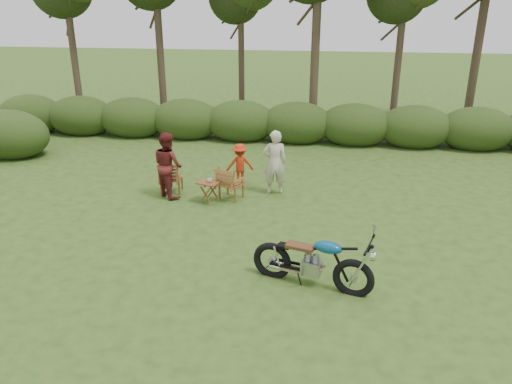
# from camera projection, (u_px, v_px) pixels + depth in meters

# --- Properties ---
(ground) EXTENTS (80.00, 80.00, 0.00)m
(ground) POSITION_uv_depth(u_px,v_px,m) (266.00, 270.00, 9.38)
(ground) COLOR #2A4617
(ground) RESTS_ON ground
(tree_line) EXTENTS (22.52, 11.62, 8.14)m
(tree_line) POSITION_uv_depth(u_px,v_px,m) (316.00, 27.00, 16.88)
(tree_line) COLOR #3C2F21
(tree_line) RESTS_ON ground
(motorcycle) EXTENTS (2.24, 1.34, 1.20)m
(motorcycle) POSITION_uv_depth(u_px,v_px,m) (311.00, 284.00, 8.91)
(motorcycle) COLOR #0D79AF
(motorcycle) RESTS_ON ground
(lawn_chair_right) EXTENTS (0.76, 0.76, 0.85)m
(lawn_chair_right) POSITION_uv_depth(u_px,v_px,m) (231.00, 198.00, 12.69)
(lawn_chair_right) COLOR brown
(lawn_chair_right) RESTS_ON ground
(lawn_chair_left) EXTENTS (0.63, 0.63, 0.85)m
(lawn_chair_left) POSITION_uv_depth(u_px,v_px,m) (172.00, 192.00, 13.10)
(lawn_chair_left) COLOR brown
(lawn_chair_left) RESTS_ON ground
(side_table) EXTENTS (0.64, 0.59, 0.54)m
(side_table) POSITION_uv_depth(u_px,v_px,m) (209.00, 192.00, 12.33)
(side_table) COLOR brown
(side_table) RESTS_ON ground
(cup) EXTENTS (0.17, 0.17, 0.10)m
(cup) POSITION_uv_depth(u_px,v_px,m) (209.00, 180.00, 12.20)
(cup) COLOR beige
(cup) RESTS_ON side_table
(adult_a) EXTENTS (0.67, 0.50, 1.68)m
(adult_a) POSITION_uv_depth(u_px,v_px,m) (274.00, 193.00, 13.02)
(adult_a) COLOR beige
(adult_a) RESTS_ON ground
(adult_b) EXTENTS (1.03, 1.02, 1.67)m
(adult_b) POSITION_uv_depth(u_px,v_px,m) (170.00, 196.00, 12.84)
(adult_b) COLOR maroon
(adult_b) RESTS_ON ground
(child) EXTENTS (0.82, 0.59, 1.14)m
(child) POSITION_uv_depth(u_px,v_px,m) (240.00, 184.00, 13.63)
(child) COLOR red
(child) RESTS_ON ground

